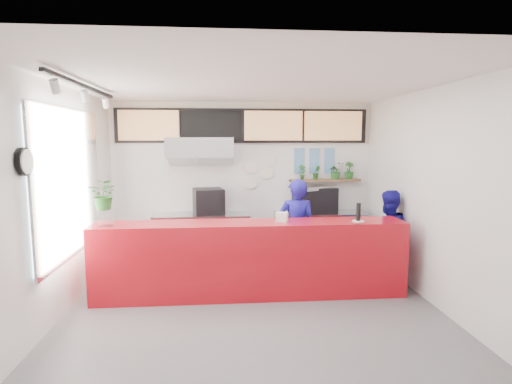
% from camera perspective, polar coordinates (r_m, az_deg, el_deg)
% --- Properties ---
extents(floor, '(5.00, 5.00, 0.00)m').
position_cam_1_polar(floor, '(5.72, -0.43, -16.00)').
color(floor, slate).
rests_on(floor, ground).
extents(ceiling, '(5.00, 5.00, 0.00)m').
position_cam_1_polar(ceiling, '(5.31, -0.46, 15.27)').
color(ceiling, silver).
extents(wall_back, '(5.00, 0.00, 5.00)m').
position_cam_1_polar(wall_back, '(7.79, -1.85, 1.67)').
color(wall_back, white).
rests_on(wall_back, ground).
extents(wall_left, '(0.00, 5.00, 5.00)m').
position_cam_1_polar(wall_left, '(5.70, -26.39, -1.17)').
color(wall_left, white).
rests_on(wall_left, ground).
extents(wall_right, '(0.00, 5.00, 5.00)m').
position_cam_1_polar(wall_right, '(6.04, 23.94, -0.60)').
color(wall_right, white).
rests_on(wall_right, ground).
extents(service_counter, '(4.50, 0.60, 1.10)m').
position_cam_1_polar(service_counter, '(5.91, -0.73, -9.56)').
color(service_counter, '#A90C17').
rests_on(service_counter, ground).
extents(cream_band, '(5.00, 0.02, 0.80)m').
position_cam_1_polar(cream_band, '(7.75, -1.88, 9.79)').
color(cream_band, beige).
rests_on(cream_band, wall_back).
extents(prep_bench, '(1.80, 0.60, 0.90)m').
position_cam_1_polar(prep_bench, '(7.67, -7.71, -6.44)').
color(prep_bench, '#B2B5BA').
rests_on(prep_bench, ground).
extents(panini_oven, '(0.62, 0.62, 0.48)m').
position_cam_1_polar(panini_oven, '(7.53, -6.80, -1.34)').
color(panini_oven, black).
rests_on(panini_oven, prep_bench).
extents(extraction_hood, '(1.20, 0.70, 0.35)m').
position_cam_1_polar(extraction_hood, '(7.40, -7.96, 6.35)').
color(extraction_hood, '#B2B5BA').
rests_on(extraction_hood, ceiling).
extents(hood_lip, '(1.20, 0.69, 0.31)m').
position_cam_1_polar(hood_lip, '(7.41, -7.93, 4.81)').
color(hood_lip, '#B2B5BA').
rests_on(hood_lip, ceiling).
extents(right_bench, '(1.80, 0.60, 0.90)m').
position_cam_1_polar(right_bench, '(7.89, 9.31, -6.08)').
color(right_bench, '#B2B5BA').
rests_on(right_bench, ground).
extents(espresso_machine, '(0.80, 0.60, 0.49)m').
position_cam_1_polar(espresso_machine, '(7.73, 8.35, -1.10)').
color(espresso_machine, black).
rests_on(espresso_machine, right_bench).
extents(espresso_tray, '(0.87, 0.76, 0.07)m').
position_cam_1_polar(espresso_tray, '(7.70, 8.38, 0.66)').
color(espresso_tray, '#ABADB2').
rests_on(espresso_tray, espresso_machine).
extents(herb_shelf, '(1.40, 0.18, 0.04)m').
position_cam_1_polar(herb_shelf, '(7.94, 9.81, 1.68)').
color(herb_shelf, brown).
rests_on(herb_shelf, wall_back).
extents(menu_board_far_left, '(1.10, 0.10, 0.55)m').
position_cam_1_polar(menu_board_far_left, '(7.75, -15.04, 9.18)').
color(menu_board_far_left, tan).
rests_on(menu_board_far_left, wall_back).
extents(menu_board_mid_left, '(1.10, 0.10, 0.55)m').
position_cam_1_polar(menu_board_mid_left, '(7.63, -6.32, 9.41)').
color(menu_board_mid_left, black).
rests_on(menu_board_mid_left, wall_back).
extents(menu_board_mid_right, '(1.10, 0.10, 0.55)m').
position_cam_1_polar(menu_board_mid_right, '(7.69, 2.47, 9.43)').
color(menu_board_mid_right, tan).
rests_on(menu_board_mid_right, wall_back).
extents(menu_board_far_right, '(1.10, 0.10, 0.55)m').
position_cam_1_polar(menu_board_far_right, '(7.92, 10.94, 9.25)').
color(menu_board_far_right, tan).
rests_on(menu_board_far_right, wall_back).
extents(soffit, '(4.80, 0.04, 0.65)m').
position_cam_1_polar(soffit, '(7.72, -1.86, 9.43)').
color(soffit, black).
rests_on(soffit, wall_back).
extents(window_pane, '(0.04, 2.20, 1.90)m').
position_cam_1_polar(window_pane, '(5.94, -25.18, 1.16)').
color(window_pane, silver).
rests_on(window_pane, wall_left).
extents(window_frame, '(0.03, 2.30, 2.00)m').
position_cam_1_polar(window_frame, '(5.94, -24.99, 1.16)').
color(window_frame, '#B2B5BA').
rests_on(window_frame, wall_left).
extents(wall_clock_rim, '(0.05, 0.30, 0.30)m').
position_cam_1_polar(wall_clock_rim, '(4.81, -30.23, 3.75)').
color(wall_clock_rim, black).
rests_on(wall_clock_rim, wall_left).
extents(wall_clock_face, '(0.02, 0.26, 0.26)m').
position_cam_1_polar(wall_clock_face, '(4.80, -29.91, 3.77)').
color(wall_clock_face, white).
rests_on(wall_clock_face, wall_left).
extents(track_rail, '(0.05, 2.40, 0.04)m').
position_cam_1_polar(track_rail, '(5.55, -23.30, 13.71)').
color(track_rail, black).
rests_on(track_rail, ceiling).
extents(dec_plate_a, '(0.24, 0.03, 0.24)m').
position_cam_1_polar(dec_plate_a, '(7.75, -0.73, 3.50)').
color(dec_plate_a, silver).
rests_on(dec_plate_a, wall_back).
extents(dec_plate_b, '(0.24, 0.03, 0.24)m').
position_cam_1_polar(dec_plate_b, '(7.78, 1.48, 2.78)').
color(dec_plate_b, silver).
rests_on(dec_plate_b, wall_back).
extents(dec_plate_c, '(0.24, 0.03, 0.24)m').
position_cam_1_polar(dec_plate_c, '(7.77, -0.73, 1.30)').
color(dec_plate_c, silver).
rests_on(dec_plate_c, wall_back).
extents(dec_plate_d, '(0.24, 0.03, 0.24)m').
position_cam_1_polar(dec_plate_d, '(7.77, 1.85, 4.62)').
color(dec_plate_d, silver).
rests_on(dec_plate_d, wall_back).
extents(photo_frame_a, '(0.20, 0.02, 0.25)m').
position_cam_1_polar(photo_frame_a, '(7.87, 6.20, 5.34)').
color(photo_frame_a, '#598CBF').
rests_on(photo_frame_a, wall_back).
extents(photo_frame_b, '(0.20, 0.02, 0.25)m').
position_cam_1_polar(photo_frame_b, '(7.93, 8.34, 5.32)').
color(photo_frame_b, '#598CBF').
rests_on(photo_frame_b, wall_back).
extents(photo_frame_c, '(0.20, 0.02, 0.25)m').
position_cam_1_polar(photo_frame_c, '(8.01, 10.44, 5.30)').
color(photo_frame_c, '#598CBF').
rests_on(photo_frame_c, wall_back).
extents(photo_frame_d, '(0.20, 0.02, 0.25)m').
position_cam_1_polar(photo_frame_d, '(7.88, 6.18, 3.53)').
color(photo_frame_d, '#598CBF').
rests_on(photo_frame_d, wall_back).
extents(photo_frame_e, '(0.20, 0.02, 0.25)m').
position_cam_1_polar(photo_frame_e, '(7.95, 8.31, 3.52)').
color(photo_frame_e, '#598CBF').
rests_on(photo_frame_e, wall_back).
extents(photo_frame_f, '(0.20, 0.02, 0.25)m').
position_cam_1_polar(photo_frame_f, '(8.02, 10.40, 3.51)').
color(photo_frame_f, '#598CBF').
rests_on(photo_frame_f, wall_back).
extents(staff_center, '(0.63, 0.44, 1.66)m').
position_cam_1_polar(staff_center, '(6.51, 5.78, -5.44)').
color(staff_center, navy).
rests_on(staff_center, ground).
extents(staff_right, '(0.86, 0.77, 1.48)m').
position_cam_1_polar(staff_right, '(6.88, 18.25, -5.87)').
color(staff_right, navy).
rests_on(staff_right, ground).
extents(herb_a, '(0.17, 0.14, 0.29)m').
position_cam_1_polar(herb_a, '(7.82, 6.62, 2.86)').
color(herb_a, '#246122').
rests_on(herb_a, herb_shelf).
extents(herb_b, '(0.15, 0.13, 0.27)m').
position_cam_1_polar(herb_b, '(7.88, 8.63, 2.78)').
color(herb_b, '#246122').
rests_on(herb_b, herb_shelf).
extents(herb_c, '(0.35, 0.32, 0.33)m').
position_cam_1_polar(herb_c, '(7.98, 11.36, 2.99)').
color(herb_c, '#246122').
rests_on(herb_c, herb_shelf).
extents(herb_d, '(0.20, 0.18, 0.34)m').
position_cam_1_polar(herb_d, '(8.06, 13.15, 3.02)').
color(herb_d, '#246122').
rests_on(herb_d, herb_shelf).
extents(glass_vase, '(0.22, 0.22, 0.25)m').
position_cam_1_polar(glass_vase, '(5.90, -20.71, -3.35)').
color(glass_vase, silver).
rests_on(glass_vase, service_counter).
extents(basil_vase, '(0.46, 0.42, 0.43)m').
position_cam_1_polar(basil_vase, '(5.85, -20.85, -0.33)').
color(basil_vase, '#246122').
rests_on(basil_vase, glass_vase).
extents(napkin_holder, '(0.19, 0.16, 0.14)m').
position_cam_1_polar(napkin_holder, '(5.79, 3.74, -3.59)').
color(napkin_holder, silver).
rests_on(napkin_holder, service_counter).
extents(white_plate, '(0.20, 0.20, 0.01)m').
position_cam_1_polar(white_plate, '(6.01, 14.38, -4.04)').
color(white_plate, silver).
rests_on(white_plate, service_counter).
extents(pepper_mill, '(0.08, 0.08, 0.26)m').
position_cam_1_polar(pepper_mill, '(5.98, 14.42, -2.76)').
color(pepper_mill, black).
rests_on(pepper_mill, white_plate).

